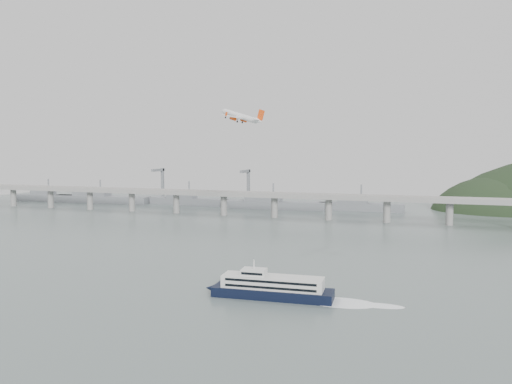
% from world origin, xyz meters
% --- Properties ---
extents(ground, '(900.00, 900.00, 0.00)m').
position_xyz_m(ground, '(0.00, 0.00, 0.00)').
color(ground, slate).
rests_on(ground, ground).
extents(bridge, '(800.00, 22.00, 23.90)m').
position_xyz_m(bridge, '(-1.15, 200.00, 17.65)').
color(bridge, gray).
rests_on(bridge, ground).
extents(distant_fleet, '(453.00, 60.90, 40.00)m').
position_xyz_m(distant_fleet, '(-155.36, 265.08, 6.22)').
color(distant_fleet, slate).
rests_on(distant_fleet, ground).
extents(ferry, '(83.85, 17.37, 15.81)m').
position_xyz_m(ferry, '(38.42, -39.32, 4.29)').
color(ferry, black).
rests_on(ferry, ground).
extents(airliner, '(39.28, 36.60, 13.88)m').
position_xyz_m(airliner, '(-24.99, 97.02, 85.41)').
color(airliner, white).
rests_on(airliner, ground).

